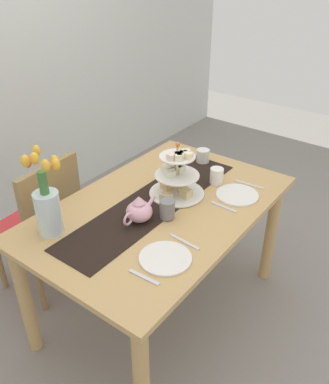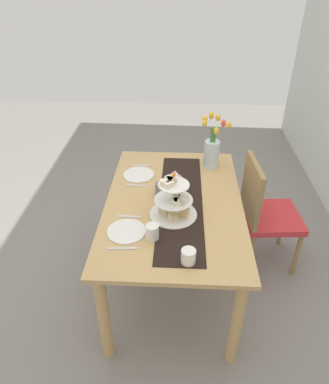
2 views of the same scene
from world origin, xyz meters
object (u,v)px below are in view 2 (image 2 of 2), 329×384
(dinner_plate_left, at_px, (139,175))
(fork_left, at_px, (141,165))
(mug_white_text, at_px, (152,232))
(dinner_plate_right, at_px, (126,231))
(mug_grey, at_px, (161,189))
(dining_table, at_px, (174,215))
(chair_left, at_px, (264,210))
(tiered_cake_stand, at_px, (174,201))
(tulip_vase, at_px, (212,149))
(cream_jug, at_px, (188,256))
(knife_left, at_px, (136,185))
(fork_right, at_px, (130,217))
(knife_right, at_px, (123,248))
(teapot, at_px, (175,181))

(dinner_plate_left, xyz_separation_m, fork_left, (-0.14, 0.00, -0.00))
(dinner_plate_left, xyz_separation_m, mug_white_text, (0.70, 0.16, 0.04))
(dinner_plate_right, xyz_separation_m, mug_grey, (-0.39, 0.18, 0.05))
(dining_table, height_order, mug_white_text, mug_white_text)
(chair_left, relative_size, mug_white_text, 9.58)
(fork_left, distance_m, dinner_plate_right, 0.80)
(chair_left, xyz_separation_m, dinner_plate_right, (0.59, -0.96, 0.25))
(dining_table, xyz_separation_m, chair_left, (-0.26, 0.68, -0.13))
(dinner_plate_left, bearing_deg, tiered_cake_stand, 30.37)
(tulip_vase, bearing_deg, dining_table, -29.22)
(dining_table, distance_m, dinner_plate_left, 0.44)
(cream_jug, bearing_deg, mug_grey, -163.50)
(dinner_plate_left, relative_size, fork_left, 1.53)
(knife_left, height_order, mug_white_text, mug_white_text)
(mug_white_text, bearing_deg, dining_table, 163.18)
(dining_table, relative_size, dinner_plate_left, 6.17)
(tulip_vase, xyz_separation_m, fork_right, (0.67, -0.55, -0.15))
(dinner_plate_right, height_order, mug_white_text, mug_white_text)
(tiered_cake_stand, xyz_separation_m, knife_right, (0.33, -0.28, -0.10))
(cream_jug, xyz_separation_m, mug_grey, (-0.63, -0.19, 0.01))
(tiered_cake_stand, xyz_separation_m, cream_jug, (0.41, 0.09, -0.06))
(teapot, relative_size, mug_grey, 2.51)
(knife_left, bearing_deg, tiered_cake_stand, 40.25)
(fork_left, bearing_deg, tiered_cake_stand, 24.13)
(knife_left, xyz_separation_m, knife_right, (0.65, 0.00, 0.00))
(knife_right, height_order, mug_grey, mug_grey)
(fork_left, bearing_deg, tulip_vase, 91.94)
(teapot, relative_size, tulip_vase, 0.55)
(chair_left, bearing_deg, mug_grey, -75.79)
(tulip_vase, relative_size, mug_grey, 4.56)
(tiered_cake_stand, xyz_separation_m, mug_white_text, (0.23, -0.12, -0.06))
(fork_left, distance_m, knife_right, 0.94)
(dining_table, xyz_separation_m, dinner_plate_left, (-0.33, -0.27, 0.12))
(tulip_vase, bearing_deg, mug_white_text, -24.12)
(tulip_vase, relative_size, dinner_plate_left, 1.88)
(teapot, bearing_deg, dining_table, 0.00)
(tiered_cake_stand, xyz_separation_m, tulip_vase, (-0.63, 0.27, 0.05))
(dinner_plate_right, bearing_deg, dinner_plate_left, 180.00)
(chair_left, xyz_separation_m, knife_right, (0.74, -0.96, 0.25))
(dining_table, height_order, mug_grey, mug_grey)
(teapot, height_order, fork_right, teapot)
(tulip_vase, height_order, fork_right, tulip_vase)
(fork_right, bearing_deg, teapot, 142.24)
(fork_left, xyz_separation_m, knife_right, (0.94, 0.00, 0.00))
(cream_jug, distance_m, mug_grey, 0.65)
(dining_table, relative_size, fork_right, 9.46)
(mug_grey, bearing_deg, fork_right, -35.75)
(mug_white_text, bearing_deg, dinner_plate_right, -106.66)
(mug_white_text, bearing_deg, knife_left, -163.92)
(cream_jug, bearing_deg, chair_left, 144.32)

